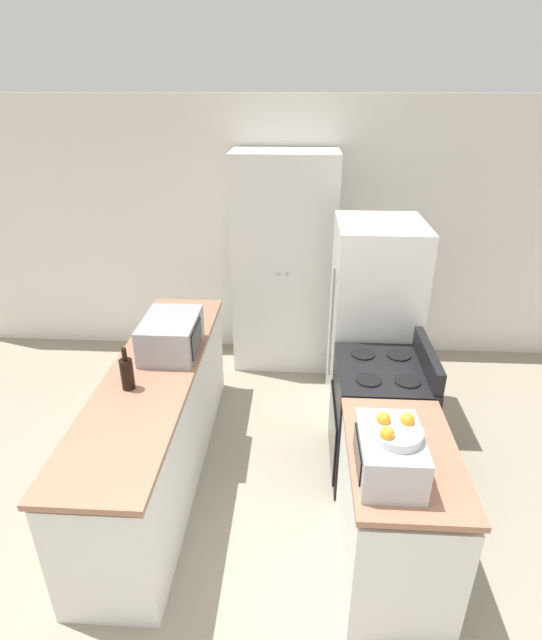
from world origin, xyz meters
TOP-DOWN VIEW (x-y plane):
  - wall_back at (0.00, 3.42)m, footprint 7.00×0.06m
  - counter_left at (-0.79, 1.34)m, footprint 0.60×2.47m
  - counter_right at (0.79, 0.59)m, footprint 0.60×0.98m
  - pantry_cabinet at (0.05, 3.09)m, footprint 0.98×0.57m
  - stove at (0.81, 1.46)m, footprint 0.66×0.72m
  - refrigerator at (0.83, 2.25)m, footprint 0.71×0.76m
  - microwave at (-0.71, 1.61)m, footprint 0.39×0.53m
  - wine_bottle at (-0.88, 1.11)m, footprint 0.08×0.08m
  - toaster_oven at (0.68, 0.42)m, footprint 0.32×0.44m
  - fruit_bowl at (0.69, 0.41)m, footprint 0.25×0.25m

SIDE VIEW (x-z plane):
  - counter_left at x=-0.79m, z-range -0.02..0.88m
  - counter_right at x=0.79m, z-range -0.02..0.88m
  - stove at x=0.81m, z-range -0.07..0.98m
  - refrigerator at x=0.83m, z-range 0.00..1.72m
  - wine_bottle at x=-0.88m, z-range 0.86..1.15m
  - toaster_oven at x=0.68m, z-range 0.89..1.13m
  - microwave at x=-0.71m, z-range 0.89..1.16m
  - pantry_cabinet at x=0.05m, z-range 0.00..2.14m
  - fruit_bowl at x=0.69m, z-range 1.12..1.22m
  - wall_back at x=0.00m, z-range 0.00..2.60m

